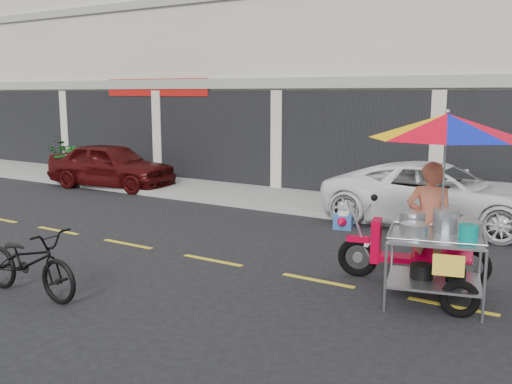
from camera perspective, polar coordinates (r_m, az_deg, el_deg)
The scene contains 9 objects.
ground at distance 8.86m, azimuth 6.22°, elevation -8.82°, with size 90.00×90.00×0.00m, color black.
sidewalk at distance 13.83m, azimuth 16.32°, elevation -2.00°, with size 45.00×3.00×0.15m, color gray.
centerline at distance 8.85m, azimuth 6.22°, elevation -8.80°, with size 42.00×0.10×0.01m, color gold.
maroon_sedan at distance 17.71m, azimuth -14.27°, elevation 2.61°, with size 1.60×3.98×1.36m, color #3D0809.
white_pickup at distance 12.82m, azimuth 17.85°, elevation -0.27°, with size 2.24×4.87×1.35m, color white.
plant_tall at distance 22.03m, azimuth -18.97°, elevation 3.67°, with size 0.89×0.77×0.99m, color #104913.
plant_short at distance 21.06m, azimuth -18.07°, elevation 3.28°, with size 0.48×0.48×0.87m, color #104913.
near_bicycle at distance 8.66m, azimuth -21.77°, elevation -6.51°, with size 0.65×1.88×0.99m, color black.
food_vendor_rig at distance 8.21m, azimuth 17.64°, elevation 1.17°, with size 2.98×2.44×2.63m.
Camera 1 is at (3.65, -7.56, 2.83)m, focal length 40.00 mm.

